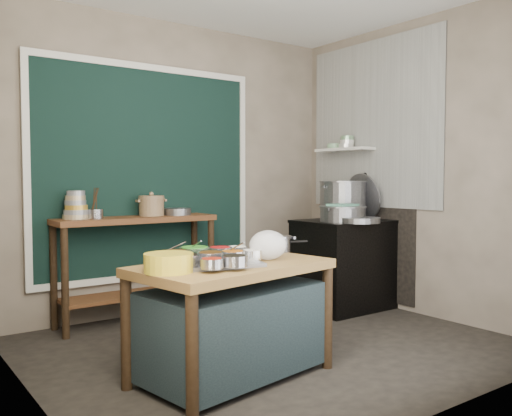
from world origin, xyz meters
TOP-DOWN VIEW (x-y plane):
  - floor at (0.00, 0.00)m, footprint 3.50×3.00m
  - back_wall at (0.00, 1.51)m, footprint 3.50×0.02m
  - left_wall at (-1.76, 0.00)m, footprint 0.02×3.00m
  - right_wall at (1.76, 0.00)m, footprint 0.02×3.00m
  - curtain_panel at (-0.35, 1.47)m, footprint 2.10×0.02m
  - curtain_frame at (-0.35, 1.46)m, footprint 2.22×0.03m
  - tile_panel at (1.74, 0.55)m, footprint 0.02×1.70m
  - soot_patch at (1.74, 0.65)m, footprint 0.01×1.30m
  - wall_shelf at (1.63, 0.85)m, footprint 0.22×0.70m
  - prep_table at (-0.62, -0.39)m, footprint 1.35×0.91m
  - back_counter at (-0.55, 1.28)m, footprint 1.45×0.40m
  - stove_block at (1.35, 0.55)m, footprint 0.90×0.68m
  - stove_top at (1.35, 0.55)m, footprint 0.92×0.69m
  - condiment_tray at (-0.76, -0.41)m, footprint 0.60×0.48m
  - condiment_bowls at (-0.79, -0.39)m, footprint 0.66×0.56m
  - yellow_basin at (-1.11, -0.45)m, footprint 0.30×0.30m
  - saucepan at (-0.05, -0.13)m, footprint 0.28×0.28m
  - plastic_bag_a at (-0.35, -0.41)m, footprint 0.31×0.28m
  - plastic_bag_b at (-0.25, -0.25)m, footprint 0.25×0.22m
  - bowl_stack at (-1.08, 1.31)m, footprint 0.21×0.21m
  - utensil_cup at (-0.93, 1.26)m, footprint 0.17×0.17m
  - ceramic_crock at (-0.39, 1.31)m, footprint 0.25×0.25m
  - wide_bowl at (-0.14, 1.27)m, footprint 0.31×0.31m
  - stock_pot at (1.44, 0.67)m, footprint 0.58×0.58m
  - pot_lid at (1.62, 0.56)m, footprint 0.16×0.48m
  - steamer at (1.18, 0.42)m, footprint 0.52×0.52m
  - green_cloth at (1.18, 0.42)m, footprint 0.28×0.22m
  - shallow_pan at (1.22, 0.24)m, footprint 0.40×0.40m
  - shelf_bowl_stack at (1.63, 0.82)m, footprint 0.16×0.16m
  - shelf_bowl_green at (1.63, 1.00)m, footprint 0.17×0.17m

SIDE VIEW (x-z plane):
  - floor at x=0.00m, z-range -0.02..0.00m
  - prep_table at x=-0.62m, z-range 0.00..0.75m
  - stove_block at x=1.35m, z-range 0.00..0.85m
  - back_counter at x=-0.55m, z-range 0.00..0.95m
  - soot_patch at x=1.74m, z-range 0.05..1.35m
  - condiment_tray at x=-0.76m, z-range 0.75..0.77m
  - yellow_basin at x=-1.11m, z-range 0.75..0.86m
  - condiment_bowls at x=-0.79m, z-range 0.77..0.85m
  - saucepan at x=-0.05m, z-range 0.75..0.87m
  - plastic_bag_b at x=-0.25m, z-range 0.75..0.91m
  - plastic_bag_a at x=-0.35m, z-range 0.75..0.95m
  - stove_top at x=1.35m, z-range 0.85..0.88m
  - shallow_pan at x=1.22m, z-range 0.88..0.93m
  - steamer at x=1.18m, z-range 0.88..1.03m
  - wide_bowl at x=-0.14m, z-range 0.95..1.01m
  - utensil_cup at x=-0.93m, z-range 0.95..1.03m
  - ceramic_crock at x=-0.39m, z-range 0.95..1.12m
  - green_cloth at x=1.18m, z-range 1.03..1.05m
  - bowl_stack at x=-1.08m, z-range 0.93..1.17m
  - stock_pot at x=1.44m, z-range 0.88..1.27m
  - pot_lid at x=1.62m, z-range 0.88..1.35m
  - curtain_panel at x=-0.35m, z-range 0.40..2.30m
  - curtain_frame at x=-0.35m, z-range 0.34..2.36m
  - back_wall at x=0.00m, z-range 0.00..2.80m
  - left_wall at x=-1.76m, z-range 0.00..2.80m
  - right_wall at x=1.76m, z-range 0.00..2.80m
  - wall_shelf at x=1.63m, z-range 1.59..1.61m
  - shelf_bowl_green at x=1.63m, z-range 1.61..1.67m
  - shelf_bowl_stack at x=1.63m, z-range 1.61..1.74m
  - tile_panel at x=1.74m, z-range 1.00..2.70m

